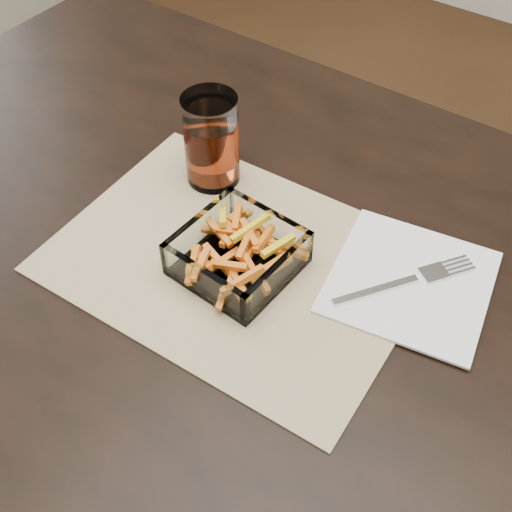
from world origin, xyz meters
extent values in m
cube|color=black|center=(0.00, 0.00, 0.73)|extent=(1.60, 0.90, 0.03)
cylinder|color=black|center=(-0.72, 0.37, 0.36)|extent=(0.06, 0.06, 0.72)
cube|color=tan|center=(-0.11, 0.00, 0.75)|extent=(0.46, 0.35, 0.00)
cube|color=white|center=(-0.10, -0.01, 0.76)|extent=(0.14, 0.14, 0.01)
cube|color=white|center=(-0.10, 0.05, 0.78)|extent=(0.13, 0.02, 0.05)
cube|color=white|center=(-0.11, -0.08, 0.78)|extent=(0.13, 0.02, 0.05)
cube|color=white|center=(-0.16, -0.01, 0.78)|extent=(0.02, 0.13, 0.05)
cube|color=white|center=(-0.04, -0.02, 0.78)|extent=(0.02, 0.13, 0.05)
cylinder|color=white|center=(-0.23, 0.10, 0.82)|extent=(0.08, 0.08, 0.13)
cylinder|color=#B33919|center=(-0.23, 0.10, 0.80)|extent=(0.07, 0.07, 0.09)
cube|color=white|center=(0.09, 0.09, 0.76)|extent=(0.22, 0.22, 0.00)
cube|color=silver|center=(0.06, 0.05, 0.76)|extent=(0.07, 0.10, 0.00)
cube|color=silver|center=(0.11, 0.11, 0.76)|extent=(0.04, 0.04, 0.00)
cube|color=silver|center=(0.12, 0.15, 0.76)|extent=(0.02, 0.03, 0.00)
cube|color=silver|center=(0.12, 0.14, 0.76)|extent=(0.02, 0.03, 0.00)
cube|color=silver|center=(0.13, 0.14, 0.76)|extent=(0.02, 0.03, 0.00)
cube|color=silver|center=(0.13, 0.14, 0.76)|extent=(0.02, 0.03, 0.00)
camera|label=1|loc=(0.22, -0.43, 1.37)|focal=45.00mm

